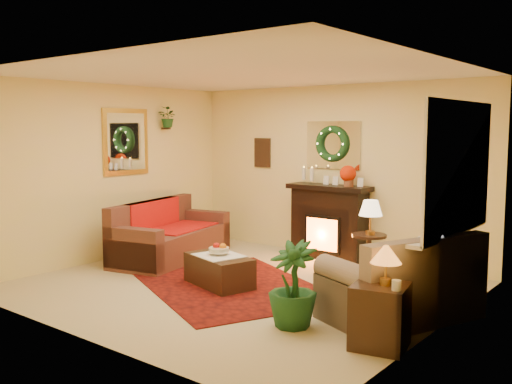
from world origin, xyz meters
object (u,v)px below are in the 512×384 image
Objects in this scene: end_table_square at (380,318)px; coffee_table at (219,269)px; fireplace at (329,222)px; loveseat at (400,278)px; side_table_round at (369,254)px; sofa at (171,231)px.

coffee_table is at bearing 166.49° from end_table_square.
fireplace is at bearing 128.47° from end_table_square.
loveseat is at bearing -44.01° from fireplace.
coffee_table is at bearing -97.53° from fireplace.
loveseat reaches higher than side_table_round.
fireplace is at bearing 158.93° from loveseat.
loveseat is at bearing 22.73° from coffee_table.
fireplace reaches higher than coffee_table.
end_table_square is at bearing -29.70° from sofa.
side_table_round reaches higher than end_table_square.
coffee_table is at bearing -35.39° from sofa.
fireplace reaches higher than side_table_round.
sofa is at bearing -163.41° from side_table_round.
coffee_table is (-2.47, 0.59, -0.06)m from end_table_square.
end_table_square is at bearing 2.47° from coffee_table.
sofa is at bearing -140.49° from fireplace.
side_table_round is 2.40m from end_table_square.
end_table_square is (1.18, -2.09, -0.05)m from side_table_round.
fireplace is (1.81, 1.52, 0.12)m from sofa.
side_table_round is (-0.98, 1.23, -0.09)m from loveseat.
coffee_table is (-1.28, -1.49, -0.12)m from side_table_round.
side_table_round is at bearing -34.09° from fireplace.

